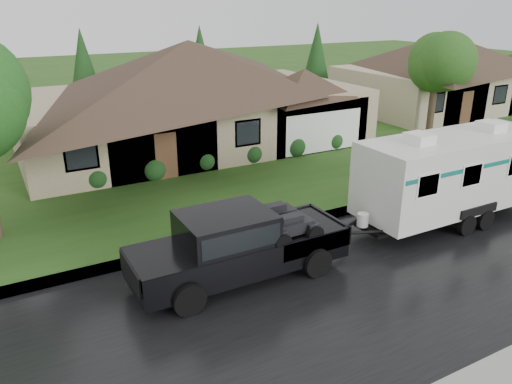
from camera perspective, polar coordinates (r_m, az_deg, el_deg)
ground at (r=16.06m, az=5.08°, el=-7.59°), size 140.00×140.00×0.00m
road at (r=14.67m, az=9.47°, el=-10.79°), size 140.00×8.00×0.01m
curb at (r=17.72m, az=1.06°, el=-4.35°), size 140.00×0.50×0.15m
lawn at (r=28.82m, az=-11.69°, el=5.29°), size 140.00×26.00×0.15m
house_main at (r=27.77m, az=-6.87°, el=12.42°), size 19.44×10.80×6.90m
house_neighbor at (r=40.11m, az=21.06°, el=13.44°), size 15.12×9.72×6.45m
tree_right_green at (r=31.50m, az=20.02°, el=13.68°), size 3.63×3.63×6.01m
shrub_row at (r=24.23m, az=-3.12°, el=4.14°), size 13.60×1.00×1.00m
pickup_truck at (r=14.46m, az=-2.31°, el=-5.85°), size 6.38×2.42×2.13m
travel_trailer at (r=19.45m, az=21.58°, el=2.16°), size 7.87×2.76×3.53m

